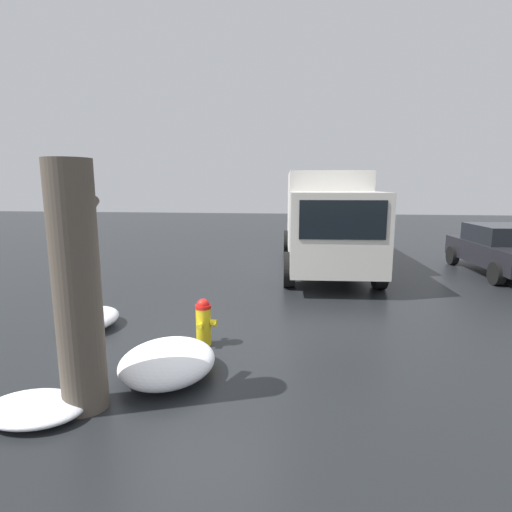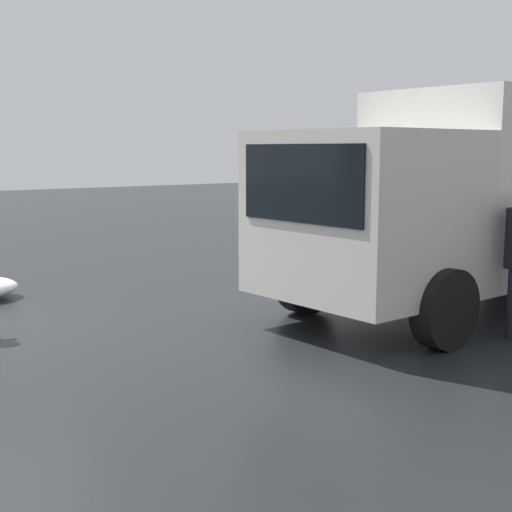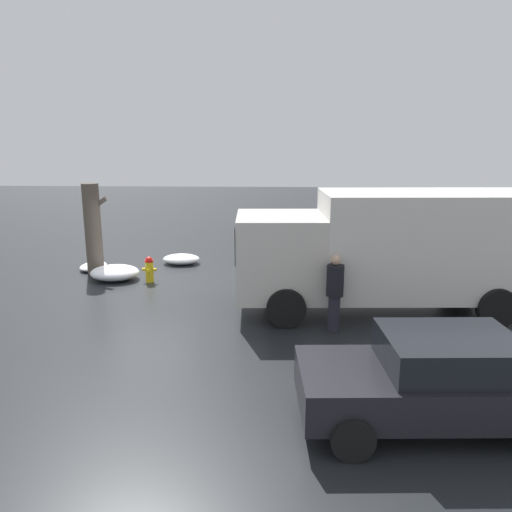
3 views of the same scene
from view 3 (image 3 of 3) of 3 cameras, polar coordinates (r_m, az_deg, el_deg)
The scene contains 9 objects.
ground_plane at distance 15.21m, azimuth -12.02°, elevation -2.91°, with size 60.00×60.00×0.00m, color black.
fire_hydrant at distance 15.10m, azimuth -12.10°, elevation -1.47°, with size 0.45×0.35×0.77m.
tree_trunk at distance 16.33m, azimuth -18.12°, elevation 2.98°, with size 0.78×0.51×2.83m.
delivery_truck at distance 12.49m, azimuth 15.28°, elevation 0.96°, with size 7.29×2.79×2.94m.
pedestrian at distance 11.02m, azimuth 8.99°, elevation -3.88°, with size 0.38×0.38×1.73m.
parked_car at distance 8.00m, azimuth 19.97°, elevation -13.07°, with size 4.04×2.08×1.41m.
snow_pile_by_hydrant at distance 17.17m, azimuth -8.53°, elevation -0.34°, with size 1.25×0.95×0.33m.
snow_pile_curbside at distance 17.12m, azimuth -18.09°, elevation -1.12°, with size 0.81×1.14×0.20m.
snow_pile_by_tree at distance 15.67m, azimuth -15.83°, elevation -1.84°, with size 1.46×1.25×0.43m.
Camera 3 is at (3.81, -14.12, 4.17)m, focal length 35.00 mm.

